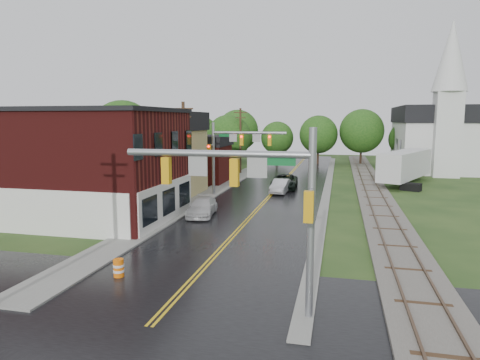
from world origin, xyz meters
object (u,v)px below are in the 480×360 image
(church, at_px, (435,131))
(utility_pole_b, at_px, (184,151))
(brick_building, at_px, (80,164))
(semi_trailer, at_px, (406,165))
(traffic_signal_far, at_px, (234,145))
(tree_left_a, at_px, (53,145))
(sedan_silver, at_px, (281,186))
(tree_left_e, at_px, (229,138))
(tree_left_b, at_px, (124,135))
(suv_dark, at_px, (284,182))
(pickup_white, at_px, (202,207))
(tree_left_c, at_px, (182,142))
(utility_pole_c, at_px, (240,140))
(construction_barrel, at_px, (119,268))
(traffic_signal_near, at_px, (254,187))

(church, bearing_deg, utility_pole_b, -130.18)
(brick_building, bearing_deg, semi_trailer, 41.71)
(traffic_signal_far, height_order, tree_left_a, tree_left_a)
(brick_building, height_order, church, church)
(sedan_silver, bearing_deg, utility_pole_b, -130.77)
(tree_left_e, height_order, semi_trailer, tree_left_e)
(church, height_order, tree_left_b, church)
(church, bearing_deg, traffic_signal_far, -131.27)
(suv_dark, distance_m, sedan_silver, 2.68)
(pickup_white, bearing_deg, utility_pole_b, 118.64)
(tree_left_c, relative_size, pickup_white, 1.63)
(utility_pole_c, bearing_deg, utility_pole_b, -90.00)
(tree_left_e, xyz_separation_m, semi_trailer, (22.87, -7.28, -2.52))
(tree_left_e, bearing_deg, utility_pole_c, -42.84)
(church, height_order, tree_left_e, church)
(tree_left_c, bearing_deg, church, 22.24)
(traffic_signal_far, height_order, semi_trailer, traffic_signal_far)
(church, relative_size, tree_left_c, 2.61)
(tree_left_b, bearing_deg, semi_trailer, 11.91)
(tree_left_e, xyz_separation_m, sedan_silver, (9.65, -16.43, -4.11))
(construction_barrel, bearing_deg, brick_building, 129.85)
(church, height_order, traffic_signal_near, church)
(pickup_white, bearing_deg, tree_left_c, 107.43)
(tree_left_c, bearing_deg, tree_left_e, 50.19)
(traffic_signal_near, relative_size, suv_dark, 1.30)
(pickup_white, bearing_deg, sedan_silver, 61.50)
(semi_trailer, bearing_deg, utility_pole_c, 165.52)
(suv_dark, bearing_deg, tree_left_a, -155.69)
(semi_trailer, bearing_deg, church, 68.42)
(church, distance_m, sedan_silver, 31.37)
(utility_pole_c, bearing_deg, suv_dark, -57.18)
(church, xyz_separation_m, tree_left_a, (-39.85, -31.84, -0.72))
(traffic_signal_near, bearing_deg, semi_trailer, 73.93)
(brick_building, bearing_deg, utility_pole_b, 50.93)
(utility_pole_b, bearing_deg, construction_barrel, -79.62)
(utility_pole_b, bearing_deg, brick_building, -129.07)
(brick_building, bearing_deg, suv_dark, 52.12)
(traffic_signal_far, height_order, pickup_white, traffic_signal_far)
(traffic_signal_far, bearing_deg, church, 48.73)
(church, bearing_deg, traffic_signal_near, -107.72)
(suv_dark, bearing_deg, brick_building, -129.90)
(suv_dark, bearing_deg, pickup_white, -109.92)
(tree_left_b, bearing_deg, traffic_signal_near, -54.51)
(traffic_signal_far, height_order, sedan_silver, traffic_signal_far)
(tree_left_a, distance_m, tree_left_b, 10.22)
(traffic_signal_near, height_order, suv_dark, traffic_signal_near)
(tree_left_b, bearing_deg, brick_building, -72.39)
(utility_pole_b, xyz_separation_m, suv_dark, (7.65, 10.14, -3.94))
(brick_building, xyz_separation_m, traffic_signal_far, (9.01, 12.00, 0.82))
(utility_pole_b, bearing_deg, tree_left_a, -179.55)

